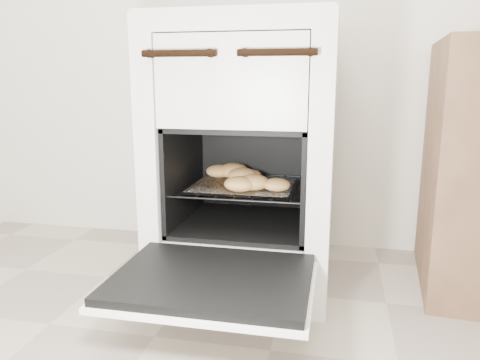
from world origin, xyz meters
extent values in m
cube|color=silver|center=(-0.15, 1.18, 0.45)|extent=(0.59, 0.63, 0.91)
cylinder|color=black|center=(-0.29, 0.85, 0.79)|extent=(0.22, 0.02, 0.02)
cylinder|color=black|center=(-0.02, 0.85, 0.79)|extent=(0.22, 0.02, 0.02)
cube|color=black|center=(-0.15, 0.67, 0.21)|extent=(0.51, 0.39, 0.02)
cube|color=silver|center=(-0.15, 0.67, 0.19)|extent=(0.53, 0.41, 0.02)
cylinder|color=black|center=(-0.37, 1.11, 0.36)|extent=(0.01, 0.41, 0.01)
cylinder|color=black|center=(0.06, 1.11, 0.36)|extent=(0.01, 0.41, 0.01)
cylinder|color=black|center=(-0.15, 0.91, 0.36)|extent=(0.42, 0.01, 0.01)
cylinder|color=black|center=(-0.15, 1.30, 0.36)|extent=(0.42, 0.01, 0.01)
cylinder|color=black|center=(-0.33, 1.11, 0.36)|extent=(0.01, 0.39, 0.01)
cylinder|color=black|center=(-0.27, 1.11, 0.36)|extent=(0.01, 0.39, 0.01)
cylinder|color=black|center=(-0.21, 1.11, 0.36)|extent=(0.01, 0.39, 0.01)
cylinder|color=black|center=(-0.15, 1.11, 0.36)|extent=(0.01, 0.39, 0.01)
cylinder|color=black|center=(-0.09, 1.11, 0.36)|extent=(0.01, 0.39, 0.01)
cylinder|color=black|center=(-0.04, 1.11, 0.36)|extent=(0.01, 0.39, 0.01)
cylinder|color=black|center=(0.02, 1.11, 0.36)|extent=(0.01, 0.39, 0.01)
cube|color=white|center=(-0.15, 1.09, 0.36)|extent=(0.34, 0.30, 0.01)
ellipsoid|color=tan|center=(-0.17, 1.12, 0.39)|extent=(0.11, 0.11, 0.05)
ellipsoid|color=tan|center=(-0.15, 1.14, 0.39)|extent=(0.14, 0.14, 0.04)
ellipsoid|color=tan|center=(-0.27, 1.18, 0.39)|extent=(0.10, 0.10, 0.05)
ellipsoid|color=tan|center=(-0.03, 1.02, 0.39)|extent=(0.12, 0.12, 0.04)
ellipsoid|color=tan|center=(-0.21, 1.19, 0.39)|extent=(0.15, 0.15, 0.05)
ellipsoid|color=tan|center=(-0.11, 1.02, 0.39)|extent=(0.11, 0.11, 0.05)
ellipsoid|color=tan|center=(-0.14, 0.99, 0.39)|extent=(0.14, 0.14, 0.05)
camera|label=1|loc=(0.15, -0.44, 0.72)|focal=35.00mm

